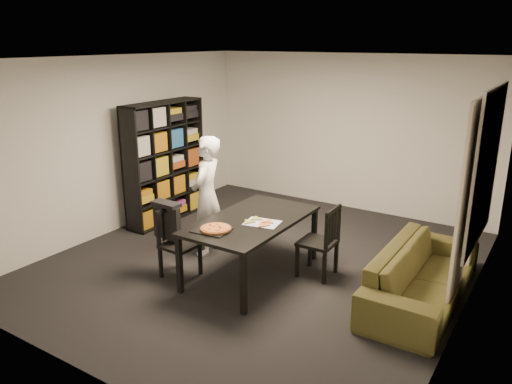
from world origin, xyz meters
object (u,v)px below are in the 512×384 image
Objects in this scene: chair_right at (324,237)px; pepperoni_pizza at (216,228)px; person at (207,196)px; sofa at (422,275)px; baking_tray at (212,230)px; bookshelf at (165,162)px; dining_table at (252,224)px; chair_left at (175,238)px.

chair_right reaches higher than pepperoni_pizza.
person reaches higher than sofa.
person is 4.63× the size of pepperoni_pizza.
chair_right is at bearing 46.56° from baking_tray.
dining_table is (2.25, -0.95, -0.28)m from bookshelf.
bookshelf is 2.22× the size of chair_left.
pepperoni_pizza is at bearing -35.12° from bookshelf.
bookshelf reaches higher than person.
baking_tray is (-0.94, -1.00, 0.22)m from chair_right.
baking_tray is at bearing 25.32° from person.
baking_tray is at bearing -36.09° from bookshelf.
chair_right is at bearing 80.94° from person.
person reaches higher than dining_table.
chair_right is 1.68m from person.
person reaches higher than pepperoni_pizza.
pepperoni_pizza reaches higher than baking_tray.
pepperoni_pizza is at bearing 27.82° from person.
person reaches higher than chair_left.
pepperoni_pizza is at bearing 116.19° from sofa.
dining_table is 0.84× the size of sofa.
dining_table is 2.04m from sofa.
dining_table is 1.09× the size of person.
bookshelf reaches higher than sofa.
bookshelf is 4.75× the size of baking_tray.
dining_table is at bearing 103.90° from sofa.
sofa is (1.18, 0.05, -0.21)m from chair_right.
bookshelf is at bearing 144.88° from pepperoni_pizza.
bookshelf is 1.08× the size of dining_table.
chair_right is (1.57, 0.93, 0.03)m from chair_left.
chair_left is 0.82m from person.
dining_table is 0.96m from chair_left.
person is 4.05× the size of baking_tray.
dining_table is 5.04× the size of pepperoni_pizza.
dining_table is at bearing 72.95° from baking_tray.
chair_right is (3.02, -0.52, -0.43)m from bookshelf.
bookshelf reaches higher than pepperoni_pizza.
chair_left is at bearing -44.98° from bookshelf.
chair_left reaches higher than dining_table.
pepperoni_pizza is (0.67, -0.04, 0.27)m from chair_left.
dining_table is at bearing 58.75° from person.
chair_left is at bearing 109.69° from sofa.
person reaches higher than chair_right.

